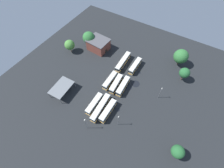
% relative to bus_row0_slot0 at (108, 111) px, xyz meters
% --- Properties ---
extents(ground_plane, '(105.58, 105.58, 0.00)m').
position_rel_bus_row0_slot0_xyz_m(ground_plane, '(13.87, 4.10, -1.88)').
color(ground_plane, black).
extents(bus_row0_slot0, '(10.87, 2.59, 3.57)m').
position_rel_bus_row0_slot0_xyz_m(bus_row0_slot0, '(0.00, 0.00, 0.00)').
color(bus_row0_slot0, silver).
rests_on(bus_row0_slot0, ground_plane).
extents(bus_row0_slot1, '(13.64, 3.24, 3.57)m').
position_rel_bus_row0_slot0_xyz_m(bus_row0_slot1, '(-0.49, 3.42, 0.00)').
color(bus_row0_slot1, silver).
rests_on(bus_row0_slot1, ground_plane).
extents(bus_row0_slot2, '(10.64, 2.73, 3.57)m').
position_rel_bus_row0_slot0_xyz_m(bus_row0_slot2, '(-0.31, 6.73, -0.00)').
color(bus_row0_slot2, silver).
rests_on(bus_row0_slot2, ground_plane).
extents(bus_row1_slot0, '(10.80, 3.06, 3.57)m').
position_rel_bus_row0_slot0_xyz_m(bus_row1_slot0, '(14.34, 0.67, -0.00)').
color(bus_row1_slot0, silver).
rests_on(bus_row1_slot0, ground_plane).
extents(bus_row1_slot1, '(10.60, 3.31, 3.57)m').
position_rel_bus_row0_slot0_xyz_m(bus_row1_slot1, '(13.76, 4.12, -0.00)').
color(bus_row1_slot1, silver).
rests_on(bus_row1_slot1, ground_plane).
extents(bus_row1_slot2, '(10.37, 2.62, 3.57)m').
position_rel_bus_row0_slot0_xyz_m(bus_row1_slot2, '(13.95, 7.57, -0.00)').
color(bus_row1_slot2, silver).
rests_on(bus_row1_slot2, ground_plane).
extents(bus_row2_slot0, '(10.64, 2.53, 3.57)m').
position_rel_bus_row0_slot0_xyz_m(bus_row2_slot0, '(28.48, 1.49, -0.00)').
color(bus_row2_slot0, silver).
rests_on(bus_row2_slot0, ground_plane).
extents(bus_row2_slot2, '(13.61, 2.97, 3.57)m').
position_rel_bus_row0_slot0_xyz_m(bus_row2_slot2, '(27.69, 8.14, 0.00)').
color(bus_row2_slot2, silver).
rests_on(bus_row2_slot2, ground_plane).
extents(depot_building, '(10.09, 11.71, 6.30)m').
position_rel_bus_row0_slot0_xyz_m(depot_building, '(31.04, 25.73, 1.29)').
color(depot_building, brown).
rests_on(depot_building, ground_plane).
extents(maintenance_shelter, '(11.14, 7.48, 4.09)m').
position_rel_bus_row0_slot0_xyz_m(maintenance_shelter, '(-1.95, 23.46, 2.02)').
color(maintenance_shelter, slate).
rests_on(maintenance_shelter, ground_plane).
extents(lamp_post_near_entrance, '(0.56, 0.28, 7.45)m').
position_rel_bus_row0_slot0_xyz_m(lamp_post_near_entrance, '(18.35, -15.50, 2.25)').
color(lamp_post_near_entrance, slate).
rests_on(lamp_post_near_entrance, ground_plane).
extents(lamp_post_by_building, '(0.56, 0.28, 7.60)m').
position_rel_bus_row0_slot0_xyz_m(lamp_post_by_building, '(-2.34, -6.26, 2.33)').
color(lamp_post_by_building, slate).
rests_on(lamp_post_by_building, ground_plane).
extents(lamp_post_mid_lot, '(0.56, 0.28, 8.38)m').
position_rel_bus_row0_slot0_xyz_m(lamp_post_mid_lot, '(-10.15, 3.58, 2.73)').
color(lamp_post_mid_lot, slate).
rests_on(lamp_post_mid_lot, ground_plane).
extents(tree_east_edge, '(4.92, 4.92, 7.80)m').
position_rel_bus_row0_slot0_xyz_m(tree_east_edge, '(33.70, -21.24, 3.44)').
color(tree_east_edge, brown).
rests_on(tree_east_edge, ground_plane).
extents(tree_northeast, '(7.22, 7.22, 9.58)m').
position_rel_bus_row0_slot0_xyz_m(tree_northeast, '(42.66, -16.48, 4.08)').
color(tree_northeast, brown).
rests_on(tree_northeast, ground_plane).
extents(tree_south_edge, '(5.47, 5.47, 7.50)m').
position_rel_bus_row0_slot0_xyz_m(tree_south_edge, '(21.18, 37.75, 2.87)').
color(tree_south_edge, brown).
rests_on(tree_south_edge, ground_plane).
extents(tree_north_edge, '(6.66, 6.66, 9.07)m').
position_rel_bus_row0_slot0_xyz_m(tree_north_edge, '(30.54, 31.70, 3.85)').
color(tree_north_edge, brown).
rests_on(tree_north_edge, ground_plane).
extents(tree_west_edge, '(4.78, 4.78, 7.10)m').
position_rel_bus_row0_slot0_xyz_m(tree_west_edge, '(-1.74, -29.87, 2.82)').
color(tree_west_edge, brown).
rests_on(tree_west_edge, ground_plane).
extents(puddle_near_shelter, '(2.12, 2.12, 0.01)m').
position_rel_bus_row0_slot0_xyz_m(puddle_near_shelter, '(3.37, -2.81, -1.88)').
color(puddle_near_shelter, black).
rests_on(puddle_near_shelter, ground_plane).
extents(puddle_back_corner, '(1.83, 1.83, 0.01)m').
position_rel_bus_row0_slot0_xyz_m(puddle_back_corner, '(27.04, -1.72, -1.88)').
color(puddle_back_corner, black).
rests_on(puddle_back_corner, ground_plane).
extents(puddle_centre_drain, '(4.09, 4.09, 0.01)m').
position_rel_bus_row0_slot0_xyz_m(puddle_centre_drain, '(19.88, -3.31, -1.88)').
color(puddle_centre_drain, black).
rests_on(puddle_centre_drain, ground_plane).
extents(puddle_between_rows, '(3.77, 3.77, 0.01)m').
position_rel_bus_row0_slot0_xyz_m(puddle_between_rows, '(16.27, -1.17, -1.88)').
color(puddle_between_rows, black).
rests_on(puddle_between_rows, ground_plane).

